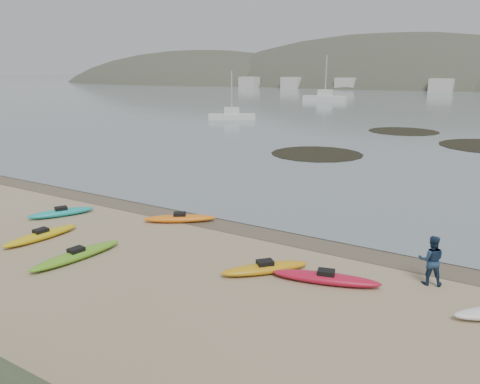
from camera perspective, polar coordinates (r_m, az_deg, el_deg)
The scene contains 6 objects.
ground at distance 21.60m, azimuth 0.00°, elevation -3.85°, with size 600.00×600.00×0.00m, color tan.
wet_sand at distance 21.35m, azimuth -0.42°, elevation -4.06°, with size 60.00×60.00×0.00m, color brown.
kayaks at distance 18.82m, azimuth -10.87°, elevation -6.44°, with size 23.30×9.27×0.34m.
person_east at distance 16.66m, azimuth 22.28°, elevation -7.70°, with size 0.82×0.64×1.68m, color navy.
kelp_mats at distance 48.13m, azimuth 21.02°, elevation 5.57°, with size 20.78×26.47×0.04m.
moored_boats at distance 94.83m, azimuth 24.81°, elevation 9.59°, with size 78.38×82.06×1.34m.
Camera 1 is at (10.77, -17.40, 6.89)m, focal length 35.00 mm.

